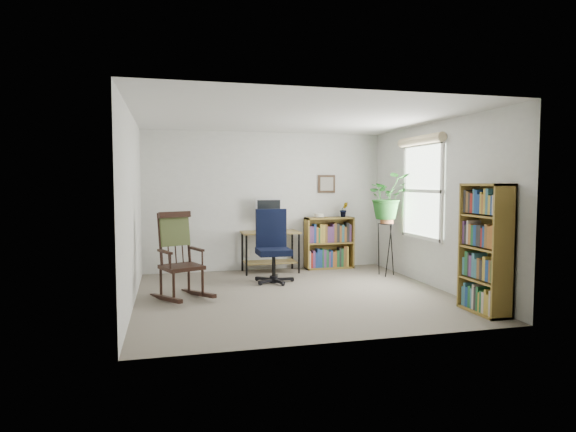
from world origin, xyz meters
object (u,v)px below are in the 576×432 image
object	(u,v)px
rocking_chair	(181,255)
tall_bookshelf	(485,249)
desk	(270,252)
office_chair	(274,246)
low_bookshelf	(329,243)

from	to	relation	value
rocking_chair	tall_bookshelf	bearing A→B (deg)	-46.90
desk	office_chair	world-z (taller)	office_chair
office_chair	tall_bookshelf	world-z (taller)	tall_bookshelf
rocking_chair	office_chair	bearing A→B (deg)	4.69
rocking_chair	low_bookshelf	distance (m)	3.11
rocking_chair	tall_bookshelf	size ratio (longest dim) A/B	0.76
low_bookshelf	desk	bearing A→B (deg)	-173.76
desk	low_bookshelf	size ratio (longest dim) A/B	1.06
desk	low_bookshelf	bearing A→B (deg)	6.24
desk	office_chair	distance (m)	0.89
rocking_chair	tall_bookshelf	world-z (taller)	tall_bookshelf
desk	tall_bookshelf	distance (m)	3.68
low_bookshelf	tall_bookshelf	distance (m)	3.35
low_bookshelf	office_chair	bearing A→B (deg)	-141.59
tall_bookshelf	office_chair	bearing A→B (deg)	131.87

